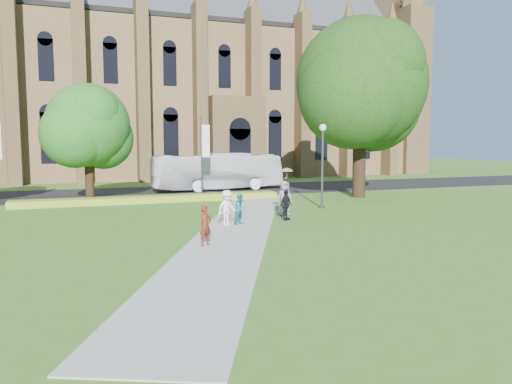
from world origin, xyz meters
name	(u,v)px	position (x,y,z in m)	size (l,w,h in m)	color
ground	(243,234)	(0.00, 0.00, 0.00)	(160.00, 160.00, 0.00)	#446D20
road	(164,192)	(0.00, 20.00, 0.01)	(160.00, 10.00, 0.02)	black
footpath	(236,229)	(0.00, 1.00, 0.02)	(3.20, 30.00, 0.04)	#B2B2A8
flower_hedge	(152,199)	(-2.00, 13.20, 0.23)	(18.00, 1.40, 0.45)	#C8D32A
cathedral	(214,70)	(10.00, 39.73, 12.98)	(52.60, 18.25, 28.00)	brown
streetlamp	(322,155)	(7.50, 6.50, 3.30)	(0.44, 0.44, 5.24)	#38383D
large_tree	(361,84)	(13.00, 11.00, 8.37)	(9.60, 9.60, 13.20)	#332114
street_tree_1	(88,126)	(-6.00, 14.50, 5.22)	(5.60, 5.60, 8.05)	#332114
banner_pole_0	(203,152)	(2.11, 15.20, 3.39)	(0.70, 0.10, 6.00)	#38383D
tour_coach	(218,172)	(4.63, 19.86, 1.59)	(2.64, 11.30, 3.15)	white
pedestrian_0	(205,225)	(-2.30, -2.07, 0.84)	(0.58, 0.38, 1.60)	#591F14
pedestrian_1	(241,209)	(0.66, 2.24, 0.81)	(0.74, 0.58, 1.53)	#19737D
pedestrian_2	(227,208)	(-0.06, 2.22, 0.91)	(1.12, 0.64, 1.73)	white
pedestrian_3	(286,205)	(3.36, 2.77, 0.84)	(0.93, 0.39, 1.59)	black
pedestrian_4	(284,198)	(4.01, 4.41, 1.00)	(0.94, 0.61, 1.92)	#8F739E
parasol	(287,175)	(4.19, 4.51, 2.27)	(0.71, 0.71, 0.62)	#F0A9CC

